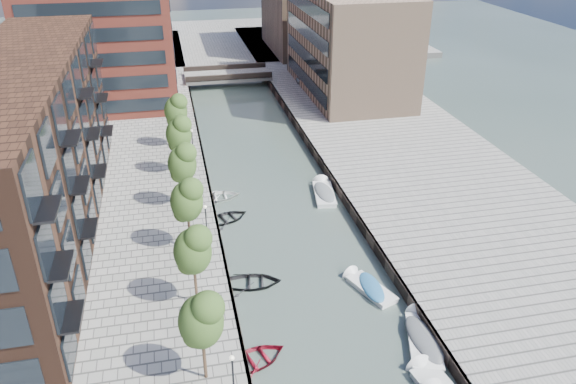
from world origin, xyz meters
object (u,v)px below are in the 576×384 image
object	(u,v)px
motorboat_3	(368,286)
car	(305,81)
sloop_1	(253,285)
sloop_3	(218,199)
sloop_4	(227,220)
tree_6	(176,109)
tree_1	(201,318)
sloop_2	(255,362)
tree_3	(186,199)
tree_4	(182,162)
tree_5	(178,132)
motorboat_1	(423,337)
tree_2	(192,249)
motorboat_4	(324,192)
bridge	(227,75)

from	to	relation	value
motorboat_3	car	distance (m)	47.85
sloop_1	car	xyz separation A→B (m)	(15.05, 45.08, 1.62)
sloop_3	sloop_4	distance (m)	4.25
motorboat_3	tree_6	bearing A→B (deg)	113.94
tree_1	motorboat_3	distance (m)	15.17
tree_1	sloop_2	bearing A→B (deg)	26.76
tree_3	tree_4	size ratio (longest dim) A/B	1.00
tree_4	sloop_3	xyz separation A→B (m)	(3.11, 2.51, -5.31)
sloop_2	motorboat_3	world-z (taller)	motorboat_3
tree_4	sloop_4	size ratio (longest dim) A/B	1.46
tree_4	sloop_1	size ratio (longest dim) A/B	1.39
tree_5	motorboat_1	size ratio (longest dim) A/B	1.02
tree_6	motorboat_1	xyz separation A→B (m)	(14.06, -33.75, -5.08)
motorboat_3	car	size ratio (longest dim) A/B	1.30
tree_2	motorboat_1	distance (m)	16.02
tree_5	tree_2	bearing A→B (deg)	-90.00
car	tree_3	bearing A→B (deg)	-129.90
tree_6	car	distance (m)	27.62
motorboat_4	car	distance (m)	32.77
tree_3	tree_2	bearing A→B (deg)	-90.00
tree_2	tree_4	bearing A→B (deg)	90.00
tree_1	motorboat_1	size ratio (longest dim) A/B	1.02
sloop_1	car	size ratio (longest dim) A/B	1.17
tree_6	sloop_2	size ratio (longest dim) A/B	1.42
sloop_4	tree_3	bearing A→B (deg)	126.39
tree_3	sloop_1	world-z (taller)	tree_3
tree_3	motorboat_4	world-z (taller)	tree_3
tree_3	sloop_4	size ratio (longest dim) A/B	1.46
tree_2	sloop_2	distance (m)	8.21
sloop_3	motorboat_3	bearing A→B (deg)	-154.27
tree_2	tree_5	distance (m)	21.00
motorboat_3	motorboat_4	world-z (taller)	motorboat_4
tree_5	sloop_3	world-z (taller)	tree_5
bridge	sloop_1	bearing A→B (deg)	-94.76
car	sloop_2	bearing A→B (deg)	-121.44
tree_1	motorboat_4	distance (m)	26.40
motorboat_1	car	distance (m)	53.48
tree_2	tree_1	bearing A→B (deg)	-90.00
sloop_3	sloop_4	size ratio (longest dim) A/B	1.04
bridge	sloop_3	world-z (taller)	bridge
car	motorboat_1	bearing A→B (deg)	-110.02
tree_2	motorboat_4	bearing A→B (deg)	49.12
tree_3	tree_4	distance (m)	7.00
tree_1	tree_6	world-z (taller)	same
tree_4	sloop_4	world-z (taller)	tree_4
tree_6	car	bearing A→B (deg)	45.29
motorboat_3	motorboat_4	bearing A→B (deg)	86.78
bridge	sloop_4	xyz separation A→B (m)	(-5.08, -41.73, -1.39)
motorboat_3	motorboat_4	distance (m)	15.17
tree_1	tree_5	bearing A→B (deg)	90.00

